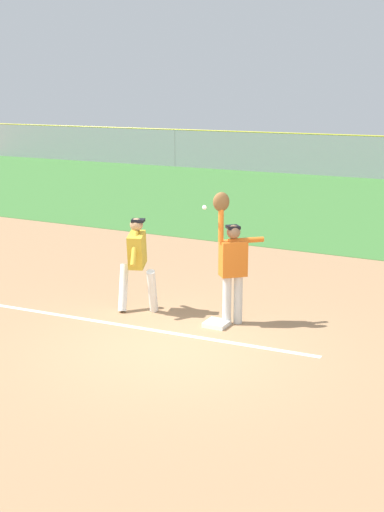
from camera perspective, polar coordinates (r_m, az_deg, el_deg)
ground_plane at (r=10.65m, az=-1.25°, el=-7.63°), size 71.52×71.52×0.00m
outfield_grass at (r=23.72m, az=15.86°, el=3.96°), size 48.87×14.66×0.01m
chalk_foul_line at (r=13.03m, az=-15.77°, el=-4.05°), size 11.98×0.90×0.01m
first_base at (r=11.52m, az=2.11°, el=-5.73°), size 0.39×0.39×0.08m
fielder at (r=11.33m, az=3.40°, el=-0.36°), size 0.73×0.69×2.28m
runner at (r=11.98m, az=-4.65°, el=-0.20°), size 0.88×0.82×1.72m
baseball at (r=11.05m, az=1.05°, el=4.12°), size 0.07×0.07×0.07m
parked_car_white at (r=36.08m, az=10.98°, el=8.59°), size 4.53×2.38×1.25m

